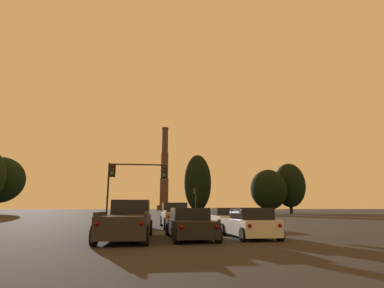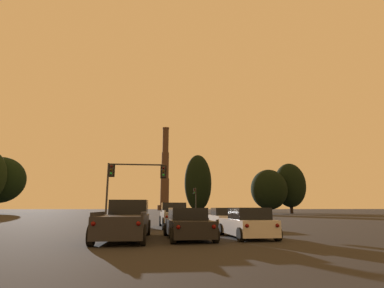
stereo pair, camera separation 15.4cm
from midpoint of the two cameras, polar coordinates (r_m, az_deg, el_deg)
pickup_truck_left_lane_second at (r=14.80m, az=-12.41°, el=-14.20°), size 2.27×5.54×1.82m
sedan_center_lane_second at (r=14.71m, az=-0.72°, el=-15.01°), size 2.19×4.78×1.43m
hatchback_right_lane_second at (r=15.32m, az=10.56°, el=-14.71°), size 2.07×4.17×1.44m
pickup_truck_center_lane_front at (r=23.03m, az=-3.23°, el=-13.58°), size 2.35×5.56×1.82m
hatchback_left_lane_front at (r=21.73m, az=-11.80°, el=-13.81°), size 1.94×4.12×1.44m
sedan_right_lane_front at (r=22.99m, az=6.23°, el=-13.87°), size 1.99×4.71×1.43m
traffic_light_far_right at (r=62.65m, az=0.51°, el=-10.05°), size 0.78×0.50×5.46m
traffic_light_overhead_left at (r=28.79m, az=-12.08°, el=-6.16°), size 5.63×0.50×5.53m
smokestack at (r=164.45m, az=-5.32°, el=-6.24°), size 7.39×7.39×45.51m
treeline_far_left at (r=80.15m, az=1.03°, el=-7.36°), size 7.18×6.46×15.37m
treeline_left_mid at (r=79.46m, az=18.04°, el=-7.49°), size 7.79×7.01×12.39m
treeline_far_right at (r=74.12m, az=14.34°, el=-8.39°), size 8.62×7.76×10.38m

